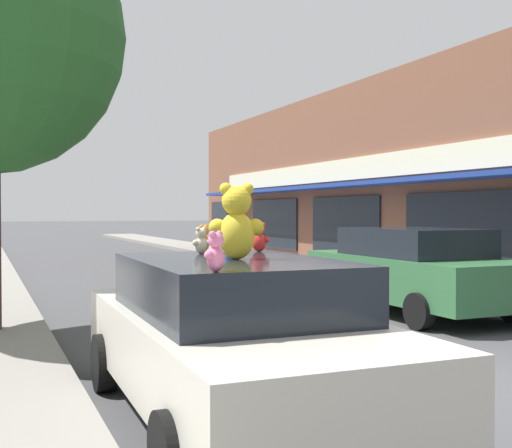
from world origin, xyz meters
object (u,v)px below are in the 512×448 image
at_px(teddy_bear_giant, 237,222).
at_px(teddy_bear_orange, 203,239).
at_px(teddy_bear_blue, 231,241).
at_px(parked_car_far_center, 414,269).
at_px(plush_art_car, 233,335).
at_px(teddy_bear_cream, 201,241).
at_px(teddy_bear_red, 259,238).
at_px(teddy_bear_pink, 216,252).

xyz_separation_m(teddy_bear_giant, teddy_bear_orange, (0.08, 1.18, -0.19)).
bearing_deg(teddy_bear_blue, parked_car_far_center, -94.97).
distance_m(plush_art_car, teddy_bear_giant, 1.03).
relative_size(plush_art_car, teddy_bear_cream, 16.60).
xyz_separation_m(teddy_bear_cream, teddy_bear_red, (0.68, 0.07, 0.02)).
xyz_separation_m(plush_art_car, teddy_bear_cream, (-0.04, 0.80, 0.83)).
bearing_deg(teddy_bear_giant, teddy_bear_cream, -68.84).
xyz_separation_m(teddy_bear_orange, teddy_bear_red, (0.54, -0.25, 0.01)).
relative_size(teddy_bear_pink, teddy_bear_orange, 1.02).
bearing_deg(teddy_bear_red, teddy_bear_cream, 42.51).
distance_m(plush_art_car, teddy_bear_cream, 1.15).
bearing_deg(parked_car_far_center, teddy_bear_pink, -136.80).
height_order(teddy_bear_giant, teddy_bear_blue, teddy_bear_giant).
distance_m(teddy_bear_cream, teddy_bear_red, 0.68).
relative_size(plush_art_car, teddy_bear_pink, 15.50).
bearing_deg(parked_car_far_center, teddy_bear_orange, -147.90).
distance_m(teddy_bear_cream, parked_car_far_center, 6.52).
bearing_deg(teddy_bear_cream, plush_art_car, 66.98).
height_order(teddy_bear_cream, teddy_bear_blue, teddy_bear_blue).
relative_size(plush_art_car, teddy_bear_orange, 15.73).
bearing_deg(plush_art_car, teddy_bear_cream, 93.77).
distance_m(teddy_bear_orange, parked_car_far_center, 6.23).
distance_m(teddy_bear_red, parked_car_far_center, 5.93).
bearing_deg(teddy_bear_blue, plush_art_car, 118.56).
bearing_deg(teddy_bear_blue, teddy_bear_giant, 121.54).
height_order(teddy_bear_giant, teddy_bear_red, teddy_bear_giant).
bearing_deg(plush_art_car, teddy_bear_giant, -73.16).
xyz_separation_m(teddy_bear_cream, teddy_bear_blue, (0.24, -0.24, 0.00)).
height_order(plush_art_car, teddy_bear_pink, teddy_bear_pink).
height_order(teddy_bear_cream, teddy_bear_pink, teddy_bear_pink).
bearing_deg(plush_art_car, teddy_bear_blue, 71.40).
height_order(teddy_bear_blue, parked_car_far_center, teddy_bear_blue).
bearing_deg(teddy_bear_pink, teddy_bear_giant, -153.47).
bearing_deg(teddy_bear_giant, plush_art_car, -56.64).
bearing_deg(teddy_bear_giant, teddy_bear_orange, -76.50).
bearing_deg(plush_art_car, teddy_bear_red, 54.85).
bearing_deg(teddy_bear_orange, plush_art_car, 47.87).
bearing_deg(teddy_bear_pink, plush_art_car, -151.62).
xyz_separation_m(teddy_bear_pink, teddy_bear_orange, (0.67, 2.26, -0.00)).
height_order(plush_art_car, teddy_bear_blue, teddy_bear_blue).
bearing_deg(teddy_bear_cream, teddy_bear_pink, 48.96).
distance_m(teddy_bear_giant, teddy_bear_blue, 0.68).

